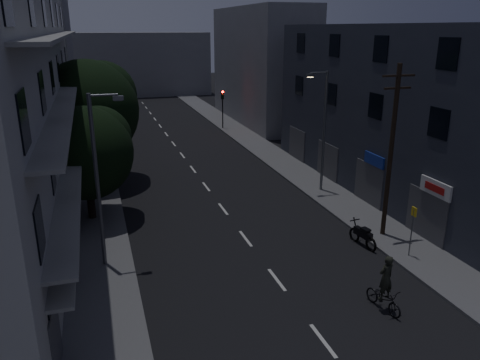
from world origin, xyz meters
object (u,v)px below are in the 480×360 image
utility_pole (391,149)px  motorcycle (363,236)px  cyclist (384,292)px  bus_stop_sign (413,223)px

utility_pole → motorcycle: utility_pole is taller
cyclist → motorcycle: bearing=55.8°
cyclist → bus_stop_sign: bearing=31.7°
motorcycle → cyclist: bearing=-121.3°
motorcycle → cyclist: (-2.33, -5.34, 0.27)m
motorcycle → utility_pole: bearing=14.3°
bus_stop_sign → motorcycle: bus_stop_sign is taller
motorcycle → cyclist: cyclist is taller
motorcycle → bus_stop_sign: bearing=-61.2°
utility_pole → bus_stop_sign: bearing=-95.4°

